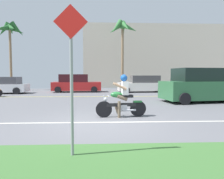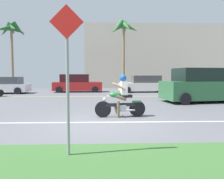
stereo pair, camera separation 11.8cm
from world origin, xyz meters
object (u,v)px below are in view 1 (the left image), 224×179
Objects in this scene: suv_nearby at (203,86)px; palm_tree_1 at (122,31)px; parked_car_1 at (76,84)px; motorcyclist at (122,99)px; parked_car_2 at (143,84)px; parked_car_0 at (3,86)px; palm_tree_0 at (10,32)px; street_sign at (71,67)px; parked_car_3 at (197,84)px.

suv_nearby is 12.09m from palm_tree_1.
parked_car_1 is 7.50m from palm_tree_1.
motorcyclist reaches higher than parked_car_2.
suv_nearby reaches higher than parked_car_1.
parked_car_1 reaches higher than motorcyclist.
palm_tree_0 is (-0.87, 3.83, 5.26)m from parked_car_0.
street_sign is (-2.66, -18.50, -4.37)m from palm_tree_1.
motorcyclist is at bearing 71.77° from street_sign.
palm_tree_0 is (-6.87, 2.44, 5.17)m from parked_car_1.
street_sign reaches higher than parked_car_1.
street_sign is at bearing -64.42° from palm_tree_0.
suv_nearby is 7.47m from parked_car_2.
street_sign reaches higher than parked_car_3.
parked_car_0 is at bearing 131.14° from motorcyclist.
palm_tree_0 is (-10.02, 14.32, 5.25)m from motorcyclist.
parked_car_1 reaches higher than parked_car_2.
suv_nearby is 1.74× the size of street_sign.
parked_car_3 is at bearing 58.94° from street_sign.
suv_nearby is 15.60m from parked_car_0.
motorcyclist is 0.42× the size of parked_car_1.
parked_car_3 is 9.11m from palm_tree_1.
parked_car_3 is (17.40, 1.42, 0.08)m from parked_car_0.
suv_nearby is at bearing -69.70° from palm_tree_1.
suv_nearby reaches higher than motorcyclist.
parked_car_0 is 1.49× the size of street_sign.
parked_car_3 is (11.40, 0.02, -0.01)m from parked_car_1.
palm_tree_1 reaches higher than suv_nearby.
street_sign reaches higher than suv_nearby.
motorcyclist is 14.48m from parked_car_3.
street_sign is (7.86, -14.41, 1.06)m from parked_car_0.
parked_car_3 is at bearing 0.12° from parked_car_1.
palm_tree_0 reaches higher than suv_nearby.
palm_tree_0 is (-18.26, 2.42, 5.18)m from parked_car_3.
street_sign is (-9.53, -15.83, 0.98)m from parked_car_3.
motorcyclist is 12.29m from parked_car_1.
palm_tree_1 is at bearing 84.62° from motorcyclist.
parked_car_0 is 6.16m from parked_car_1.
suv_nearby is at bearing 39.81° from motorcyclist.
parked_car_3 is at bearing -7.53° from palm_tree_0.
palm_tree_1 reaches higher than parked_car_2.
parked_car_2 is at bearing -175.08° from parked_car_3.
parked_car_3 is at bearing 55.30° from motorcyclist.
suv_nearby is at bearing 51.87° from street_sign.
street_sign reaches higher than parked_car_0.
parked_car_2 is 0.61× the size of palm_tree_1.
parked_car_0 is 12.53m from palm_tree_1.
parked_car_2 is (12.16, 0.97, 0.05)m from parked_car_0.
palm_tree_0 reaches higher than parked_car_3.
suv_nearby is (5.17, 4.31, 0.28)m from motorcyclist.
parked_car_0 is at bearing -166.91° from parked_car_1.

